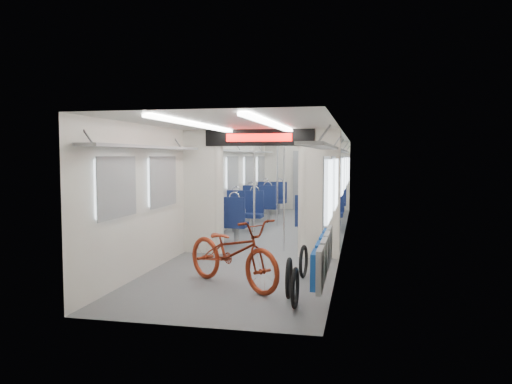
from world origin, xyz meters
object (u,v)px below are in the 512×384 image
Objects in this scene: seat_bay_near_right at (321,212)px; stanchion_near_left at (254,189)px; seat_bay_near_left at (235,213)px; seat_bay_far_right at (329,201)px; bike_hoop_a at (295,290)px; flip_bench at (323,255)px; seat_bay_far_left at (266,199)px; stanchion_far_right at (300,182)px; bike_hoop_c at (304,263)px; stanchion_far_left at (277,182)px; bike_hoop_b at (289,280)px; stanchion_near_right at (284,191)px; bicycle at (233,252)px.

stanchion_near_left is at bearing -127.62° from seat_bay_near_right.
seat_bay_near_left is 3.87m from seat_bay_far_right.
bike_hoop_a is 0.23× the size of seat_bay_near_right.
flip_bench is at bearing -63.32° from seat_bay_near_left.
stanchion_far_right is (1.22, -1.81, 0.60)m from seat_bay_far_left.
flip_bench reaches higher than bike_hoop_a.
bike_hoop_c is 5.63m from stanchion_far_left.
bike_hoop_b is (-0.13, 0.40, 0.02)m from bike_hoop_a.
seat_bay_near_left is 0.90× the size of stanchion_near_left.
seat_bay_far_left reaches higher than seat_bay_far_right.
bike_hoop_c is 2.30m from stanchion_near_right.
seat_bay_near_left is at bearing 119.23° from bike_hoop_c.
seat_bay_far_right is at bearing 65.97° from stanchion_far_right.
seat_bay_near_left is at bearing 122.85° from stanchion_near_left.
stanchion_far_right is at bearing 99.30° from flip_bench.
stanchion_near_left is 1.00× the size of stanchion_far_right.
bike_hoop_a is 5.52m from seat_bay_near_right.
stanchion_near_left is at bearing -57.15° from seat_bay_near_left.
seat_bay_far_left is (-2.29, 8.31, -0.03)m from flip_bench.
stanchion_near_left is 1.00× the size of stanchion_near_right.
bike_hoop_b is 6.69m from stanchion_far_left.
bike_hoop_c is at bearing 92.63° from bike_hoop_a.
bike_hoop_b is at bearing -79.32° from stanchion_far_left.
seat_bay_far_left is at bearing 124.04° from stanchion_far_right.
seat_bay_far_right is at bearing -11.04° from seat_bay_far_left.
bike_hoop_a is at bearing -88.76° from seat_bay_near_right.
seat_bay_far_left is at bearing 104.95° from bike_hoop_c.
stanchion_near_right reaches higher than seat_bay_near_right.
stanchion_near_left is at bearing 114.78° from flip_bench.
flip_bench is 6.61m from stanchion_far_right.
bike_hoop_c is 3.94m from seat_bay_near_left.
stanchion_near_left is 3.01m from stanchion_far_right.
flip_bench reaches higher than bike_hoop_b.
bicycle is at bearing -143.49° from bike_hoop_c.
bicycle is 0.80× the size of stanchion_far_left.
stanchion_near_right and stanchion_far_right have the same top height.
seat_bay_near_right is at bearing 24.64° from bicycle.
stanchion_near_left is (-1.22, -1.58, 0.60)m from seat_bay_near_right.
bicycle is 4.76m from seat_bay_near_right.
seat_bay_far_left is (-1.92, 7.19, 0.33)m from bike_hoop_c.
seat_bay_near_left is at bearing -107.74° from stanchion_far_left.
flip_bench is at bearing -0.96° from bike_hoop_b.
bike_hoop_b is 3.31m from stanchion_near_right.
bike_hoop_c is (-0.07, 1.52, -0.00)m from bike_hoop_a.
stanchion_near_right is at bearing -47.00° from seat_bay_near_left.
seat_bay_far_left is (-1.86, 8.31, 0.31)m from bike_hoop_b.
seat_bay_near_left is at bearing 133.00° from stanchion_near_right.
seat_bay_far_left is at bearing 42.41° from bicycle.
flip_bench is at bearing -72.80° from stanchion_near_right.
stanchion_near_right is (-0.54, 3.14, 0.91)m from bike_hoop_b.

